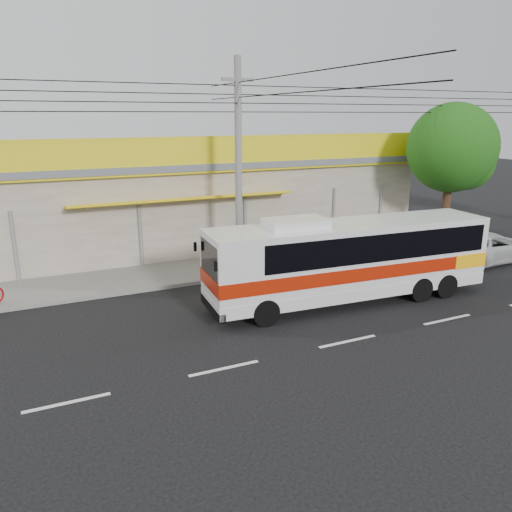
{
  "coord_description": "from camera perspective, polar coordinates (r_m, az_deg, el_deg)",
  "views": [
    {
      "loc": [
        -8.28,
        -13.87,
        6.6
      ],
      "look_at": [
        -0.98,
        2.0,
        1.65
      ],
      "focal_mm": 35.0,
      "sensor_mm": 36.0,
      "label": 1
    }
  ],
  "objects": [
    {
      "name": "utility_pole",
      "position": [
        20.42,
        -2.09,
        17.67
      ],
      "size": [
        34.0,
        14.0,
        8.8
      ],
      "color": "slate",
      "rests_on": "ground"
    },
    {
      "name": "coach_bus",
      "position": [
        18.3,
        11.14,
        0.11
      ],
      "size": [
        10.65,
        2.89,
        3.24
      ],
      "rotation": [
        0.0,
        0.0,
        -0.06
      ],
      "color": "silver",
      "rests_on": "ground"
    },
    {
      "name": "white_car",
      "position": [
        25.55,
        25.04,
        0.96
      ],
      "size": [
        5.06,
        2.41,
        1.39
      ],
      "primitive_type": "imported",
      "rotation": [
        0.0,
        0.0,
        1.59
      ],
      "color": "silver",
      "rests_on": "ground"
    },
    {
      "name": "storefront_building",
      "position": [
        27.07,
        -6.63,
        6.58
      ],
      "size": [
        22.6,
        9.2,
        5.7
      ],
      "color": "gray",
      "rests_on": "ground"
    },
    {
      "name": "lane_markings",
      "position": [
        15.54,
        10.42,
        -9.59
      ],
      "size": [
        50.0,
        0.12,
        0.01
      ],
      "primitive_type": null,
      "color": "silver",
      "rests_on": "ground"
    },
    {
      "name": "tree_near",
      "position": [
        26.88,
        21.78,
        11.08
      ],
      "size": [
        4.36,
        4.36,
        7.22
      ],
      "color": "black",
      "rests_on": "ground"
    },
    {
      "name": "ground",
      "position": [
        17.45,
        5.71,
        -6.48
      ],
      "size": [
        120.0,
        120.0,
        0.0
      ],
      "primitive_type": "plane",
      "color": "black",
      "rests_on": "ground"
    },
    {
      "name": "sidewalk",
      "position": [
        22.49,
        -1.99,
        -1.04
      ],
      "size": [
        30.0,
        3.2,
        0.15
      ],
      "primitive_type": "cube",
      "color": "slate",
      "rests_on": "ground"
    }
  ]
}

